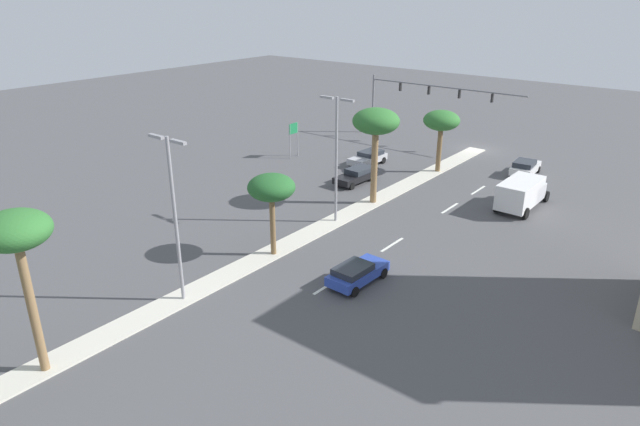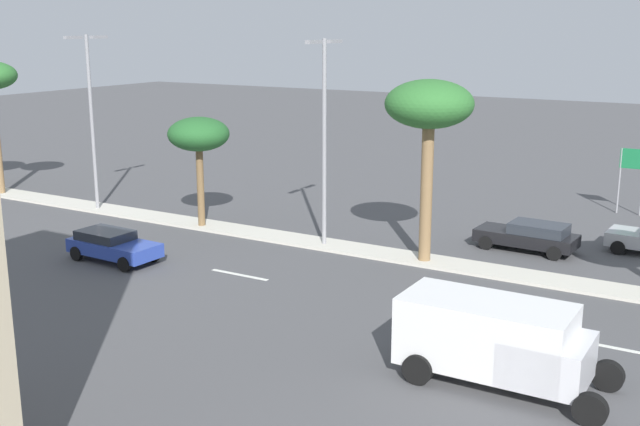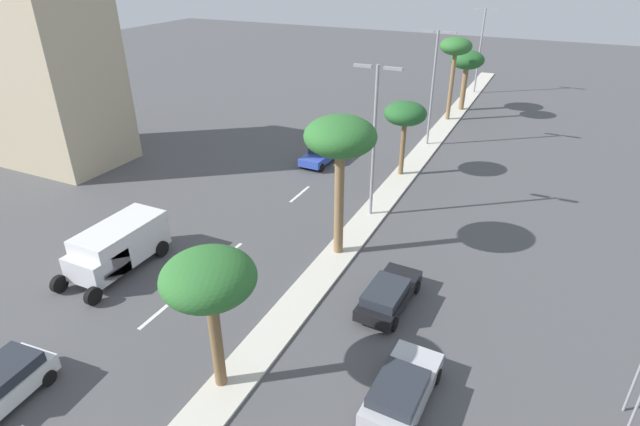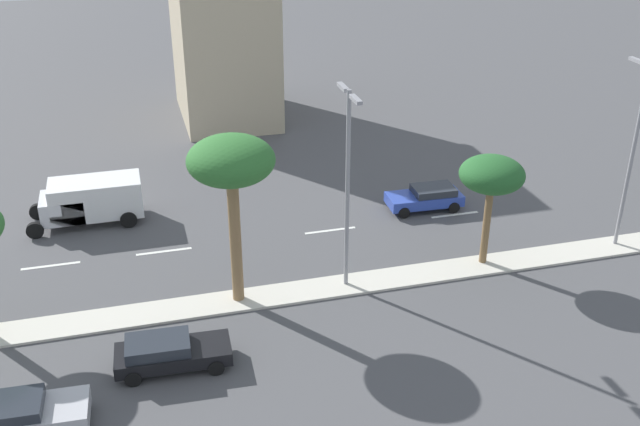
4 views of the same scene
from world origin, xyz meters
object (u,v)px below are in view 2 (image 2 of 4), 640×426
object	(u,v)px
street_lamp_rear	(324,126)
street_lamp_mid	(91,108)
palm_tree_leading	(199,136)
sedan_blue_far	(112,245)
palm_tree_center	(429,109)
box_truck	(500,341)
sedan_black_mid	(529,236)
directional_road_sign	(632,168)

from	to	relation	value
street_lamp_rear	street_lamp_mid	distance (m)	14.62
palm_tree_leading	street_lamp_mid	xyz separation A→B (m)	(0.07, 7.48, 0.98)
palm_tree_leading	street_lamp_rear	distance (m)	7.20
street_lamp_rear	sedan_blue_far	xyz separation A→B (m)	(-6.74, 6.82, -4.94)
palm_tree_center	box_truck	xyz separation A→B (m)	(-9.92, -6.50, -5.35)
sedan_blue_far	sedan_black_mid	world-z (taller)	sedan_black_mid
directional_road_sign	sedan_black_mid	bearing A→B (deg)	164.84
street_lamp_mid	sedan_blue_far	size ratio (longest dim) A/B	2.22
directional_road_sign	sedan_blue_far	xyz separation A→B (m)	(-20.66, 18.01, -1.87)
sedan_black_mid	street_lamp_rear	bearing A→B (deg)	115.39
street_lamp_rear	street_lamp_mid	xyz separation A→B (m)	(-0.13, 14.61, 0.05)
palm_tree_leading	box_truck	bearing A→B (deg)	-117.57
street_lamp_mid	box_truck	xyz separation A→B (m)	(-9.84, -26.19, -4.37)
directional_road_sign	street_lamp_mid	world-z (taller)	street_lamp_mid
sedan_blue_far	box_truck	size ratio (longest dim) A/B	0.70
sedan_black_mid	box_truck	world-z (taller)	box_truck
street_lamp_rear	sedan_black_mid	size ratio (longest dim) A/B	2.04
palm_tree_leading	sedan_blue_far	distance (m)	7.68
street_lamp_rear	sedan_black_mid	bearing A→B (deg)	-64.61
palm_tree_center	sedan_black_mid	xyz separation A→B (m)	(4.09, -3.43, -5.96)
street_lamp_rear	box_truck	distance (m)	15.88
street_lamp_mid	sedan_blue_far	xyz separation A→B (m)	(-6.62, -7.79, -4.98)
street_lamp_mid	sedan_black_mid	xyz separation A→B (m)	(4.16, -23.13, -4.97)
street_lamp_mid	box_truck	distance (m)	28.32
street_lamp_mid	street_lamp_rear	bearing A→B (deg)	-89.51
palm_tree_center	street_lamp_mid	world-z (taller)	street_lamp_mid
palm_tree_center	street_lamp_rear	size ratio (longest dim) A/B	0.83
box_truck	sedan_blue_far	bearing A→B (deg)	80.05
street_lamp_mid	sedan_black_mid	size ratio (longest dim) A/B	2.06
directional_road_sign	sedan_black_mid	xyz separation A→B (m)	(-9.88, 2.68, -1.86)
directional_road_sign	box_truck	world-z (taller)	directional_road_sign
street_lamp_rear	sedan_blue_far	world-z (taller)	street_lamp_rear
street_lamp_rear	street_lamp_mid	size ratio (longest dim) A/B	0.99
palm_tree_center	sedan_blue_far	size ratio (longest dim) A/B	1.82
palm_tree_center	palm_tree_leading	xyz separation A→B (m)	(-0.15, 12.22, -1.97)
street_lamp_rear	sedan_blue_far	size ratio (longest dim) A/B	2.20
street_lamp_rear	palm_tree_leading	bearing A→B (deg)	91.59
directional_road_sign	street_lamp_rear	world-z (taller)	street_lamp_rear
street_lamp_rear	sedan_blue_far	bearing A→B (deg)	134.67
palm_tree_leading	sedan_blue_far	xyz separation A→B (m)	(-6.54, -0.32, -4.00)
palm_tree_leading	box_truck	xyz separation A→B (m)	(-9.77, -18.71, -3.39)
sedan_blue_far	box_truck	bearing A→B (deg)	-99.95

